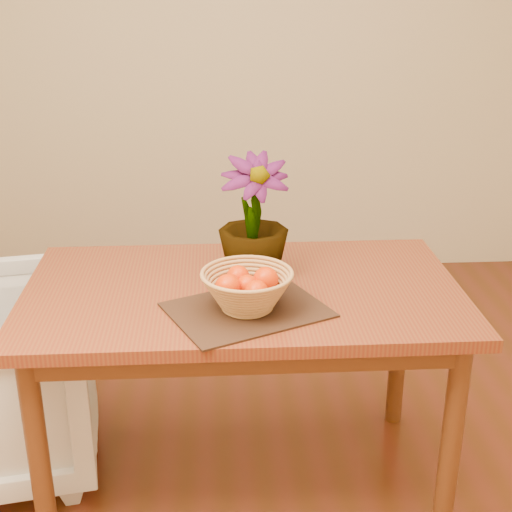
{
  "coord_description": "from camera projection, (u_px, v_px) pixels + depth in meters",
  "views": [
    {
      "loc": [
        -0.09,
        -1.78,
        1.69
      ],
      "look_at": [
        0.04,
        0.18,
        0.9
      ],
      "focal_mm": 50.0,
      "sensor_mm": 36.0,
      "label": 1
    }
  ],
  "objects": [
    {
      "name": "wicker_basket",
      "position": [
        247.0,
        292.0,
        2.1
      ],
      "size": [
        0.28,
        0.28,
        0.11
      ],
      "color": "tan",
      "rests_on": "placemat"
    },
    {
      "name": "placemat",
      "position": [
        247.0,
        310.0,
        2.13
      ],
      "size": [
        0.54,
        0.49,
        0.01
      ],
      "primitive_type": "cube",
      "rotation": [
        0.0,
        0.0,
        0.43
      ],
      "color": "#341F13",
      "rests_on": "table"
    },
    {
      "name": "orange_pile",
      "position": [
        247.0,
        284.0,
        2.09
      ],
      "size": [
        0.19,
        0.18,
        0.08
      ],
      "rotation": [
        0.0,
        0.0,
        -0.21
      ],
      "color": "#EC4403",
      "rests_on": "wicker_basket"
    },
    {
      "name": "wall_back",
      "position": [
        226.0,
        39.0,
        3.87
      ],
      "size": [
        4.0,
        0.02,
        2.7
      ],
      "primitive_type": "cube",
      "color": "beige",
      "rests_on": "floor"
    },
    {
      "name": "potted_plant",
      "position": [
        253.0,
        218.0,
        2.3
      ],
      "size": [
        0.24,
        0.24,
        0.41
      ],
      "primitive_type": "imported",
      "rotation": [
        0.0,
        0.0,
        0.07
      ],
      "color": "#134414",
      "rests_on": "table"
    },
    {
      "name": "table",
      "position": [
        243.0,
        312.0,
        2.32
      ],
      "size": [
        1.4,
        0.8,
        0.75
      ],
      "color": "brown",
      "rests_on": "floor"
    }
  ]
}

